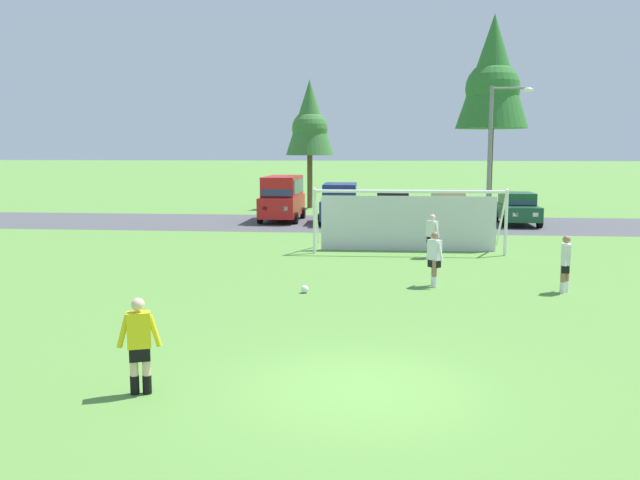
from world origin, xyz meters
TOP-DOWN VIEW (x-y plane):
  - ground_plane at (0.00, 15.00)m, footprint 400.00×400.00m
  - parking_lot_strip at (0.00, 25.28)m, footprint 52.00×8.40m
  - soccer_ball at (-1.90, 7.44)m, footprint 0.22×0.22m
  - soccer_goal at (1.24, 15.52)m, footprint 7.46×2.09m
  - referee at (-3.66, -0.63)m, footprint 0.74×0.36m
  - player_striker_near at (1.81, 8.73)m, footprint 0.51×0.64m
  - player_midfield_center at (2.09, 13.99)m, footprint 0.55×0.61m
  - player_defender_far at (5.45, 8.23)m, footprint 0.31×0.72m
  - parked_car_slot_far_left at (-5.48, 26.23)m, footprint 2.23×4.82m
  - parked_car_slot_left at (-2.17, 25.48)m, footprint 2.20×4.63m
  - parked_car_slot_center_left at (0.73, 25.38)m, footprint 2.14×4.25m
  - parked_car_slot_center at (3.75, 26.25)m, footprint 2.11×4.24m
  - parked_car_slot_center_right at (7.37, 25.60)m, footprint 2.07×4.22m
  - tree_left_edge at (-4.89, 34.60)m, footprint 3.26×3.26m
  - tree_mid_left at (7.43, 36.14)m, footprint 4.89×4.89m
  - street_lamp at (5.27, 20.60)m, footprint 2.00×0.32m

SIDE VIEW (x-z plane):
  - ground_plane at x=0.00m, z-range 0.00..0.00m
  - parking_lot_strip at x=0.00m, z-range 0.00..0.01m
  - soccer_ball at x=-1.90m, z-range 0.00..0.22m
  - referee at x=-3.66m, z-range 0.00..1.64m
  - player_striker_near at x=1.81m, z-range 0.00..1.64m
  - player_midfield_center at x=2.09m, z-range 0.00..1.64m
  - player_defender_far at x=5.45m, z-range 0.00..1.64m
  - parked_car_slot_center_left at x=0.73m, z-range 0.02..1.74m
  - parked_car_slot_center at x=3.75m, z-range 0.02..1.74m
  - parked_car_slot_center_right at x=7.37m, z-range 0.02..1.74m
  - parked_car_slot_left at x=-2.17m, z-range 0.03..2.19m
  - soccer_goal at x=1.24m, z-range 0.01..2.58m
  - parked_car_slot_far_left at x=-5.48m, z-range 0.08..2.60m
  - street_lamp at x=5.27m, z-range 0.13..7.02m
  - tree_left_edge at x=-4.89m, z-range 1.62..10.31m
  - tree_mid_left at x=7.43m, z-range 2.45..15.49m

